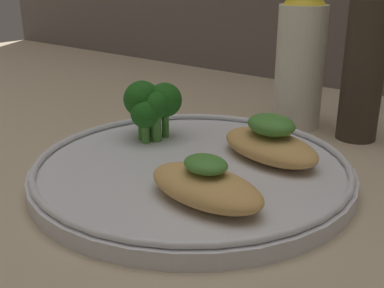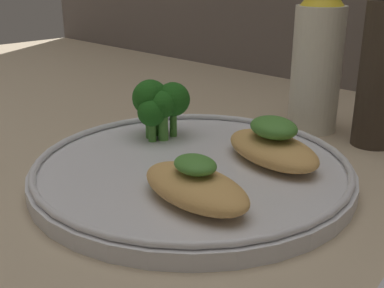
{
  "view_description": "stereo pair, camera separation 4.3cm",
  "coord_description": "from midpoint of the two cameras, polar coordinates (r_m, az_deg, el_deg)",
  "views": [
    {
      "loc": [
        25.31,
        -31.54,
        18.44
      ],
      "look_at": [
        0.0,
        0.0,
        3.4
      ],
      "focal_mm": 45.0,
      "sensor_mm": 36.0,
      "label": 1
    },
    {
      "loc": [
        28.52,
        -28.67,
        18.44
      ],
      "look_at": [
        0.0,
        0.0,
        3.4
      ],
      "focal_mm": 45.0,
      "sensor_mm": 36.0,
      "label": 2
    }
  ],
  "objects": [
    {
      "name": "ground_plane",
      "position": [
        0.45,
        2.77,
        -4.75
      ],
      "size": [
        180.0,
        180.0,
        1.0
      ],
      "primitive_type": "cube",
      "color": "tan"
    },
    {
      "name": "plate",
      "position": [
        0.44,
        2.81,
        -2.99
      ],
      "size": [
        29.13,
        29.13,
        2.0
      ],
      "color": "silver",
      "rests_on": "ground_plane"
    },
    {
      "name": "grilled_meat_front",
      "position": [
        0.37,
        3.77,
        -4.98
      ],
      "size": [
        10.69,
        6.19,
        3.74
      ],
      "color": "tan",
      "rests_on": "plate"
    },
    {
      "name": "grilled_meat_middle",
      "position": [
        0.45,
        12.27,
        -0.23
      ],
      "size": [
        11.81,
        8.45,
        4.27
      ],
      "color": "tan",
      "rests_on": "plate"
    },
    {
      "name": "broccoli_bunch",
      "position": [
        0.5,
        -1.62,
        4.86
      ],
      "size": [
        5.47,
        5.84,
        6.05
      ],
      "color": "#4C8E38",
      "rests_on": "plate"
    },
    {
      "name": "sauce_bottle",
      "position": [
        0.58,
        16.55,
        9.57
      ],
      "size": [
        5.68,
        5.68,
        17.47
      ],
      "color": "silver",
      "rests_on": "ground_plane"
    },
    {
      "name": "pepper_grinder",
      "position": [
        0.55,
        23.64,
        8.03
      ],
      "size": [
        4.41,
        4.41,
        18.07
      ],
      "color": "#382D23",
      "rests_on": "ground_plane"
    }
  ]
}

